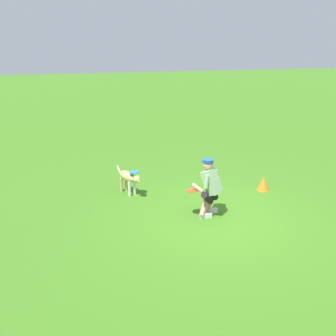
# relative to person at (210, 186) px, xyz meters

# --- Properties ---
(ground_plane) EXTENTS (60.00, 60.00, 0.00)m
(ground_plane) POSITION_rel_person_xyz_m (-0.16, 0.24, -0.70)
(ground_plane) COLOR #3E771E
(person) EXTENTS (0.71, 0.58, 1.29)m
(person) POSITION_rel_person_xyz_m (0.00, 0.00, 0.00)
(person) COLOR silver
(person) RESTS_ON ground_plane
(dog) EXTENTS (0.54, 0.96, 0.61)m
(dog) POSITION_rel_person_xyz_m (1.60, -1.56, -0.28)
(dog) COLOR tan
(dog) RESTS_ON ground_plane
(frisbee_flying) EXTENTS (0.28, 0.28, 0.06)m
(frisbee_flying) POSITION_rel_person_xyz_m (1.48, -1.41, -0.08)
(frisbee_flying) COLOR #2E81E9
(frisbee_held) EXTENTS (0.31, 0.30, 0.10)m
(frisbee_held) POSITION_rel_person_xyz_m (0.38, -0.04, -0.09)
(frisbee_held) COLOR #F74922
(frisbee_held) RESTS_ON person
(training_cone) EXTENTS (0.31, 0.31, 0.35)m
(training_cone) POSITION_rel_person_xyz_m (-1.78, -1.11, -0.52)
(training_cone) COLOR orange
(training_cone) RESTS_ON ground_plane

